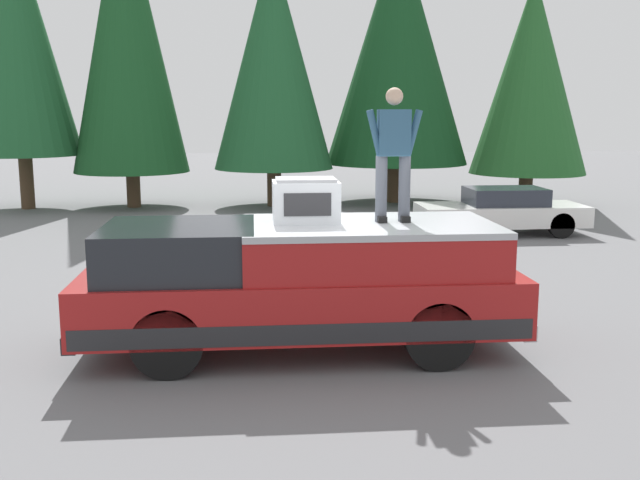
% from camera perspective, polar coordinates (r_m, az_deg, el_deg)
% --- Properties ---
extents(ground_plane, '(90.00, 90.00, 0.00)m').
position_cam_1_polar(ground_plane, '(9.94, 0.04, -7.94)').
color(ground_plane, slate).
extents(pickup_truck, '(2.01, 5.54, 1.65)m').
position_cam_1_polar(pickup_truck, '(9.44, -1.50, -3.40)').
color(pickup_truck, maroon).
rests_on(pickup_truck, ground).
extents(compressor_unit, '(0.65, 0.84, 0.56)m').
position_cam_1_polar(compressor_unit, '(9.44, -1.11, 3.09)').
color(compressor_unit, silver).
rests_on(compressor_unit, pickup_truck).
extents(person_on_truck_bed, '(0.29, 0.72, 1.69)m').
position_cam_1_polar(person_on_truck_bed, '(9.45, 5.70, 6.86)').
color(person_on_truck_bed, '#4C515B').
rests_on(person_on_truck_bed, pickup_truck).
extents(parked_car_white, '(1.64, 4.10, 1.16)m').
position_cam_1_polar(parked_car_white, '(18.99, 13.85, 2.19)').
color(parked_car_white, white).
rests_on(parked_car_white, ground).
extents(conifer_far_left, '(3.72, 3.72, 7.27)m').
position_cam_1_polar(conifer_far_left, '(25.10, 15.97, 12.07)').
color(conifer_far_left, '#4C3826').
rests_on(conifer_far_left, ground).
extents(conifer_left, '(4.72, 4.72, 8.88)m').
position_cam_1_polar(conifer_left, '(25.09, 6.02, 14.54)').
color(conifer_left, '#4C3826').
rests_on(conifer_left, ground).
extents(conifer_center_left, '(3.80, 3.80, 8.11)m').
position_cam_1_polar(conifer_center_left, '(23.87, -3.66, 13.79)').
color(conifer_center_left, '#4C3826').
rests_on(conifer_center_left, ground).
extents(conifer_center_right, '(3.61, 3.61, 9.81)m').
position_cam_1_polar(conifer_center_right, '(24.36, -14.71, 15.33)').
color(conifer_center_right, '#4C3826').
rests_on(conifer_center_right, ground).
extents(conifer_right, '(3.53, 3.53, 8.98)m').
position_cam_1_polar(conifer_right, '(24.98, -22.37, 14.44)').
color(conifer_right, '#4C3826').
rests_on(conifer_right, ground).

